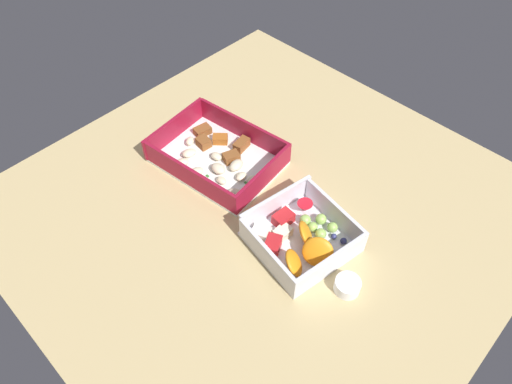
% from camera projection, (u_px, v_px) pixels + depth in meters
% --- Properties ---
extents(table_surface, '(0.80, 0.80, 0.02)m').
position_uv_depth(table_surface, '(264.00, 208.00, 0.80)').
color(table_surface, tan).
rests_on(table_surface, ground).
extents(pasta_container, '(0.24, 0.18, 0.05)m').
position_uv_depth(pasta_container, '(217.00, 156.00, 0.85)').
color(pasta_container, white).
rests_on(pasta_container, table_surface).
extents(fruit_bowl, '(0.17, 0.17, 0.05)m').
position_uv_depth(fruit_bowl, '(300.00, 237.00, 0.73)').
color(fruit_bowl, white).
rests_on(fruit_bowl, table_surface).
extents(paper_cup_liner, '(0.04, 0.04, 0.02)m').
position_uv_depth(paper_cup_liner, '(347.00, 286.00, 0.68)').
color(paper_cup_liner, white).
rests_on(paper_cup_liner, table_surface).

